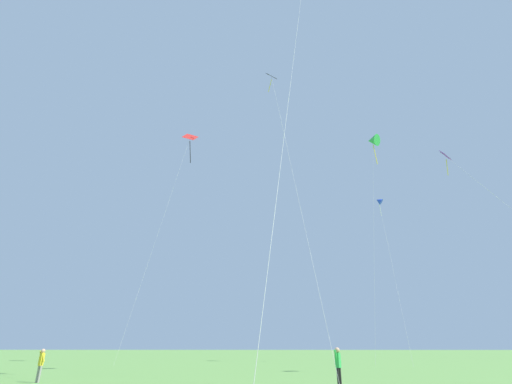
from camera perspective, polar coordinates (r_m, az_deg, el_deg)
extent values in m
cylinder|color=silver|center=(17.70, 5.53, 18.04)|extent=(3.20, 11.48, 26.19)
cube|color=red|center=(50.14, -9.93, 8.21)|extent=(2.09, 1.08, 1.63)
cylinder|color=#3F382D|center=(50.14, -9.93, 8.21)|extent=(1.30, 0.76, 0.90)
cylinder|color=black|center=(49.25, -9.93, 5.99)|extent=(0.31, 0.48, 2.96)
cylinder|color=silver|center=(42.76, -14.49, -5.73)|extent=(3.99, 5.72, 26.71)
cube|color=purple|center=(31.86, 26.74, 4.97)|extent=(0.80, 0.98, 0.91)
cylinder|color=#3F382D|center=(31.86, 26.74, 4.97)|extent=(0.73, 0.09, 0.51)
cylinder|color=yellow|center=(31.61, 26.95, 3.34)|extent=(0.09, 0.35, 1.22)
cube|color=black|center=(33.81, 2.35, 17.12)|extent=(1.06, 1.05, 0.72)
cylinder|color=#3F382D|center=(33.81, 2.35, 17.12)|extent=(0.85, 0.39, 0.22)
cylinder|color=yellow|center=(33.44, 2.13, 15.79)|extent=(0.34, 0.46, 1.00)
cylinder|color=silver|center=(23.01, 5.52, 3.18)|extent=(2.17, 10.78, 23.05)
cone|color=green|center=(51.31, 17.24, 7.46)|extent=(2.27, 2.26, 1.85)
cylinder|color=yellow|center=(50.32, 17.60, 5.46)|extent=(0.27, 0.25, 2.83)
cylinder|color=silver|center=(43.71, 17.41, -6.16)|extent=(3.99, 4.74, 26.13)
cone|color=blue|center=(48.96, 18.09, -1.26)|extent=(1.22, 1.09, 1.06)
cylinder|color=silver|center=(48.77, 18.29, -2.54)|extent=(0.23, 0.38, 1.55)
cylinder|color=silver|center=(42.83, 20.04, -10.96)|extent=(1.31, 7.71, 18.26)
cylinder|color=black|center=(18.31, 12.35, -25.82)|extent=(0.11, 0.11, 0.80)
cylinder|color=black|center=(18.46, 12.62, -25.77)|extent=(0.11, 0.11, 0.80)
cube|color=green|center=(18.35, 12.29, -23.62)|extent=(0.27, 0.27, 0.60)
cylinder|color=green|center=(18.23, 12.05, -23.17)|extent=(0.23, 0.26, 0.56)
cylinder|color=green|center=(18.45, 12.45, -23.13)|extent=(0.23, 0.26, 0.56)
sphere|color=tan|center=(18.34, 12.18, -22.34)|extent=(0.22, 0.22, 0.22)
cylinder|color=gray|center=(23.53, -30.15, -22.72)|extent=(0.10, 0.10, 0.77)
cylinder|color=gray|center=(23.40, -29.92, -22.78)|extent=(0.10, 0.10, 0.77)
cube|color=yellow|center=(23.44, -29.70, -21.15)|extent=(0.25, 0.24, 0.57)
cylinder|color=yellow|center=(23.54, -29.80, -20.77)|extent=(0.26, 0.18, 0.54)
cylinder|color=yellow|center=(23.34, -29.46, -20.84)|extent=(0.26, 0.18, 0.54)
sphere|color=tan|center=(23.43, -29.51, -20.20)|extent=(0.21, 0.21, 0.21)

